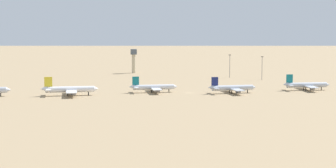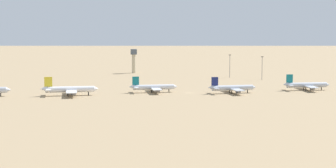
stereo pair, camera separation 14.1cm
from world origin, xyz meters
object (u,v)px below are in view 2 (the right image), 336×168
object	(u,v)px
light_pole_mid	(262,67)
light_pole_west	(230,65)
parked_jet_yellow_2	(69,89)
parked_jet_teal_5	(306,85)
parked_jet_navy_4	(232,88)
control_tower	(134,59)
parked_jet_teal_3	(153,87)

from	to	relation	value
light_pole_mid	light_pole_west	bearing A→B (deg)	136.81
parked_jet_yellow_2	parked_jet_teal_5	xyz separation A→B (m)	(151.37, 10.36, -0.35)
parked_jet_teal_5	light_pole_west	xyz separation A→B (m)	(-32.09, 86.16, 6.86)
parked_jet_navy_4	light_pole_mid	bearing A→B (deg)	55.78
light_pole_mid	parked_jet_navy_4	bearing A→B (deg)	-117.38
control_tower	light_pole_mid	distance (m)	115.38
parked_jet_teal_3	parked_jet_teal_5	size ratio (longest dim) A/B	0.98
light_pole_west	light_pole_mid	xyz separation A→B (m)	(20.66, -19.39, -0.18)
parked_jet_navy_4	control_tower	xyz separation A→B (m)	(-53.68, 144.42, 8.81)
parked_jet_teal_5	control_tower	world-z (taller)	control_tower
parked_jet_teal_5	light_pole_west	world-z (taller)	light_pole_west
control_tower	light_pole_mid	world-z (taller)	control_tower
parked_jet_yellow_2	light_pole_mid	bearing A→B (deg)	25.81
parked_jet_yellow_2	parked_jet_teal_5	world-z (taller)	parked_jet_yellow_2
parked_jet_teal_3	light_pole_mid	distance (m)	111.39
parked_jet_yellow_2	control_tower	size ratio (longest dim) A/B	1.73
parked_jet_navy_4	light_pole_west	world-z (taller)	light_pole_west
control_tower	light_pole_mid	xyz separation A→B (m)	(93.45, -67.63, -2.12)
light_pole_mid	parked_jet_teal_3	bearing A→B (deg)	-142.60
parked_jet_teal_3	parked_jet_navy_4	world-z (taller)	parked_jet_navy_4
parked_jet_teal_5	parked_jet_teal_3	bearing A→B (deg)	179.65
parked_jet_navy_4	light_pole_mid	world-z (taller)	light_pole_mid
control_tower	light_pole_west	world-z (taller)	control_tower
parked_jet_navy_4	parked_jet_teal_5	world-z (taller)	parked_jet_teal_5
light_pole_west	parked_jet_navy_4	bearing A→B (deg)	-101.24
parked_jet_yellow_2	parked_jet_navy_4	distance (m)	100.16
control_tower	light_pole_mid	size ratio (longest dim) A/B	1.14
parked_jet_teal_5	light_pole_west	distance (m)	92.20
light_pole_west	control_tower	bearing A→B (deg)	146.47
parked_jet_yellow_2	parked_jet_teal_5	bearing A→B (deg)	0.87
parked_jet_teal_3	parked_jet_navy_4	xyz separation A→B (m)	(48.56, -9.26, 0.06)
parked_jet_yellow_2	parked_jet_navy_4	xyz separation A→B (m)	(100.16, 0.33, -0.37)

